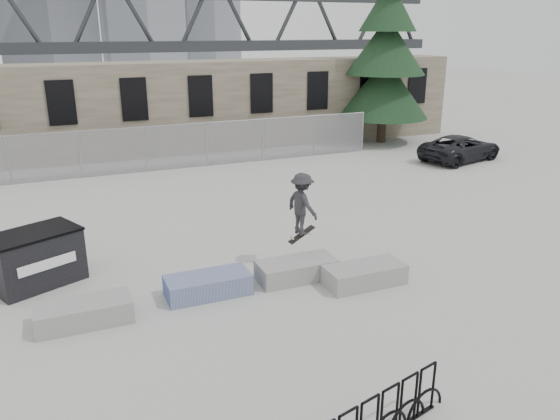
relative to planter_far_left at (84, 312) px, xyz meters
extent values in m
plane|color=#AAAAA5|center=(3.56, 0.27, -0.27)|extent=(120.00, 120.00, 0.00)
cube|color=#69614D|center=(3.56, 16.52, 1.98)|extent=(36.00, 2.50, 4.50)
cube|color=black|center=(0.36, 15.25, 2.63)|extent=(1.20, 0.12, 2.00)
cube|color=black|center=(3.56, 15.25, 2.63)|extent=(1.20, 0.12, 2.00)
cube|color=black|center=(6.76, 15.25, 2.63)|extent=(1.20, 0.12, 2.00)
cube|color=black|center=(9.96, 15.25, 2.63)|extent=(1.20, 0.12, 2.00)
cube|color=black|center=(13.16, 15.25, 2.63)|extent=(1.20, 0.12, 2.00)
cube|color=black|center=(16.36, 15.25, 2.63)|extent=(1.20, 0.12, 2.00)
cube|color=black|center=(19.56, 15.25, 2.63)|extent=(1.20, 0.12, 2.00)
cylinder|color=gray|center=(-1.94, 12.77, 0.73)|extent=(0.06, 0.06, 2.00)
cylinder|color=gray|center=(0.81, 12.77, 0.73)|extent=(0.06, 0.06, 2.00)
cylinder|color=gray|center=(3.56, 12.77, 0.73)|extent=(0.06, 0.06, 2.00)
cylinder|color=gray|center=(6.31, 12.77, 0.73)|extent=(0.06, 0.06, 2.00)
cylinder|color=gray|center=(9.06, 12.77, 0.73)|extent=(0.06, 0.06, 2.00)
cylinder|color=gray|center=(11.81, 12.77, 0.73)|extent=(0.06, 0.06, 2.00)
cylinder|color=gray|center=(14.56, 12.77, 0.73)|extent=(0.06, 0.06, 2.00)
cube|color=#99999E|center=(3.56, 12.77, 0.73)|extent=(22.00, 0.02, 2.00)
cylinder|color=gray|center=(3.56, 12.77, 1.73)|extent=(22.00, 0.04, 0.04)
cube|color=#979795|center=(0.00, 0.00, -0.02)|extent=(2.00, 0.90, 0.50)
cube|color=#2D471E|center=(0.00, 0.00, 0.17)|extent=(1.76, 0.66, 0.10)
cube|color=#2E478C|center=(2.82, 0.26, -0.02)|extent=(2.00, 0.90, 0.50)
cube|color=#2D471E|center=(2.82, 0.26, 0.17)|extent=(1.76, 0.66, 0.10)
cube|color=#979795|center=(5.14, 0.23, -0.02)|extent=(2.00, 0.90, 0.50)
cube|color=#2D471E|center=(5.14, 0.23, 0.17)|extent=(1.76, 0.66, 0.10)
cube|color=#979795|center=(6.58, -0.70, -0.02)|extent=(2.00, 0.90, 0.50)
cube|color=#2D471E|center=(6.58, -0.70, 0.17)|extent=(1.76, 0.66, 0.10)
cube|color=black|center=(-0.92, 2.48, 0.39)|extent=(2.36, 1.96, 1.32)
cube|color=black|center=(-0.92, 2.48, 1.07)|extent=(2.43, 2.03, 0.06)
cube|color=white|center=(-0.65, 1.91, 0.44)|extent=(1.30, 0.62, 0.25)
torus|color=black|center=(4.12, -5.48, 0.18)|extent=(0.87, 0.28, 0.89)
torus|color=black|center=(4.55, -5.36, 0.18)|extent=(0.87, 0.28, 0.89)
torus|color=black|center=(4.99, -5.25, 0.18)|extent=(0.87, 0.28, 0.89)
cylinder|color=#38281E|center=(16.77, 14.41, 0.76)|extent=(0.50, 0.50, 2.06)
cone|color=black|center=(16.77, 14.41, 2.73)|extent=(4.88, 4.88, 3.20)
cone|color=black|center=(16.77, 14.41, 4.93)|extent=(4.24, 4.24, 3.00)
cone|color=black|center=(16.77, 14.41, 6.93)|extent=(3.04, 3.04, 2.60)
cube|color=#2D3033|center=(13.56, 55.27, 3.73)|extent=(70.00, 3.00, 1.20)
cube|color=gray|center=(43.56, 55.27, 1.73)|extent=(2.00, 3.00, 4.00)
imported|color=black|center=(17.84, 9.13, 0.34)|extent=(4.78, 3.03, 1.23)
imported|color=#29292C|center=(5.59, 0.91, 1.48)|extent=(0.86, 1.18, 1.65)
cube|color=black|center=(5.59, 0.91, 0.63)|extent=(0.76, 0.30, 0.36)
cylinder|color=beige|center=(5.31, 0.84, 0.58)|extent=(0.06, 0.03, 0.06)
cylinder|color=beige|center=(5.31, 0.98, 0.58)|extent=(0.06, 0.03, 0.06)
cylinder|color=beige|center=(5.87, 0.84, 0.58)|extent=(0.06, 0.03, 0.06)
cylinder|color=beige|center=(5.87, 0.98, 0.58)|extent=(0.06, 0.03, 0.06)
camera|label=1|loc=(-0.15, -11.27, 5.81)|focal=35.00mm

